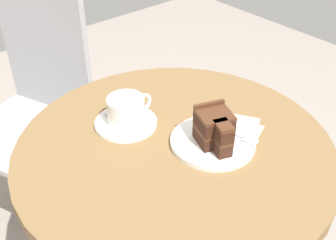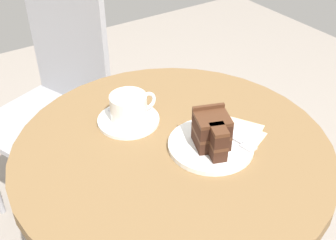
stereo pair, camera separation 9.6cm
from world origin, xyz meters
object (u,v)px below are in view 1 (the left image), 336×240
at_px(cafe_chair, 36,93).
at_px(napkin, 224,133).
at_px(fork, 237,135).
at_px(teaspoon, 110,119).
at_px(coffee_cup, 127,110).
at_px(saucer, 126,123).
at_px(cake_slice, 215,129).
at_px(cake_plate, 213,142).

bearing_deg(cafe_chair, napkin, -10.39).
distance_m(fork, cafe_chair, 0.81).
bearing_deg(napkin, cafe_chair, 101.62).
bearing_deg(teaspoon, coffee_cup, -119.38).
bearing_deg(cafe_chair, fork, -10.65).
distance_m(napkin, cafe_chair, 0.77).
distance_m(coffee_cup, teaspoon, 0.05).
height_order(saucer, fork, fork).
bearing_deg(cake_slice, teaspoon, 118.90).
bearing_deg(cake_plate, saucer, 119.38).
bearing_deg(teaspoon, napkin, -118.85).
distance_m(teaspoon, cake_plate, 0.26).
xyz_separation_m(fork, cafe_chair, (-0.15, 0.77, -0.19)).
bearing_deg(napkin, coffee_cup, 130.54).
distance_m(saucer, fork, 0.27).
bearing_deg(saucer, napkin, -49.14).
distance_m(cake_slice, napkin, 0.07).
distance_m(cake_plate, fork, 0.06).
bearing_deg(fork, coffee_cup, -153.15).
distance_m(coffee_cup, cake_slice, 0.22).
bearing_deg(saucer, teaspoon, 127.99).
bearing_deg(cafe_chair, cake_plate, -14.15).
xyz_separation_m(coffee_cup, cafe_chair, (-0.00, 0.56, -0.22)).
xyz_separation_m(cake_plate, cake_slice, (-0.01, -0.01, 0.04)).
height_order(coffee_cup, napkin, coffee_cup).
relative_size(teaspoon, napkin, 0.42).
height_order(saucer, cake_plate, cake_plate).
distance_m(coffee_cup, fork, 0.26).
bearing_deg(fork, teaspoon, -152.60).
height_order(teaspoon, cake_plate, teaspoon).
distance_m(teaspoon, cafe_chair, 0.56).
bearing_deg(fork, cake_plate, -124.99).
distance_m(coffee_cup, napkin, 0.24).
xyz_separation_m(cake_slice, cafe_chair, (-0.10, 0.76, -0.23)).
distance_m(cake_plate, napkin, 0.05).
height_order(cake_slice, napkin, cake_slice).
bearing_deg(teaspoon, cake_slice, -130.39).
relative_size(coffee_cup, cafe_chair, 0.13).
bearing_deg(cake_plate, teaspoon, 120.74).
relative_size(teaspoon, cake_slice, 0.82).
bearing_deg(cafe_chair, coffee_cup, -21.98).
distance_m(saucer, cafe_chair, 0.59).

